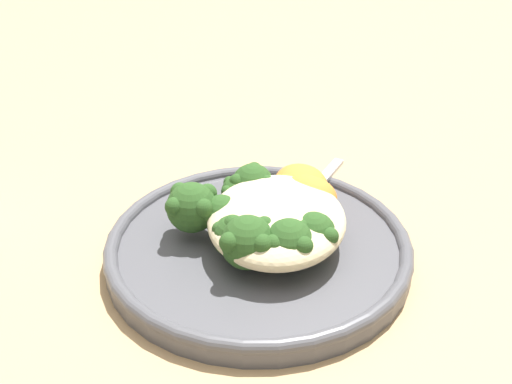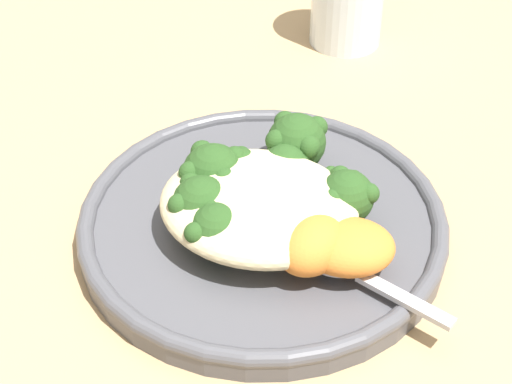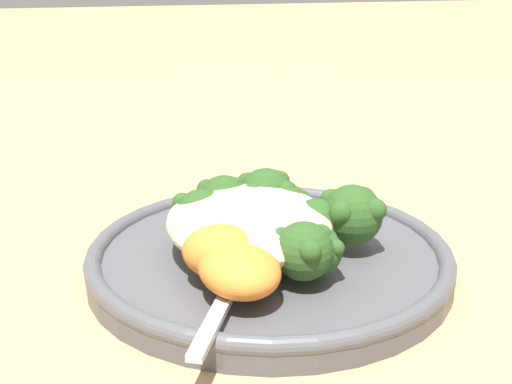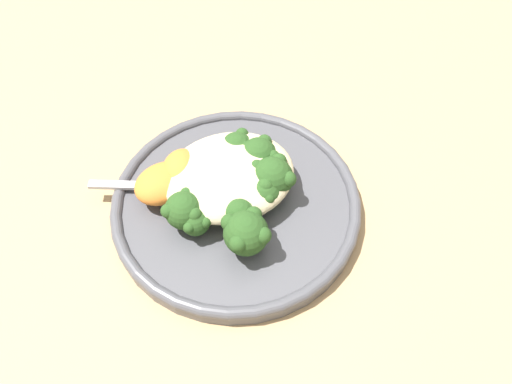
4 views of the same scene
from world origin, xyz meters
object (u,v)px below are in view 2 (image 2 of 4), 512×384
(broccoli_stalk_3, at_px, (287,186))
(broccoli_stalk_6, at_px, (213,209))
(quinoa_mound, at_px, (258,206))
(broccoli_stalk_7, at_px, (221,230))
(sweet_potato_chunk_1, at_px, (348,247))
(plate, at_px, (263,224))
(broccoli_stalk_0, at_px, (339,202))
(sweet_potato_chunk_0, at_px, (312,244))
(broccoli_stalk_5, at_px, (221,180))
(broccoli_stalk_1, at_px, (331,197))
(spoon, at_px, (340,262))
(broccoli_stalk_2, at_px, (296,151))
(broccoli_stalk_4, at_px, (245,184))

(broccoli_stalk_3, xyz_separation_m, broccoli_stalk_6, (0.04, 0.04, 0.00))
(quinoa_mound, height_order, broccoli_stalk_7, same)
(quinoa_mound, bearing_deg, sweet_potato_chunk_1, 164.68)
(broccoli_stalk_6, distance_m, broccoli_stalk_7, 0.02)
(quinoa_mound, relative_size, broccoli_stalk_7, 1.70)
(plate, relative_size, broccoli_stalk_6, 2.78)
(broccoli_stalk_0, height_order, sweet_potato_chunk_0, broccoli_stalk_0)
(broccoli_stalk_5, bearing_deg, broccoli_stalk_1, -145.95)
(plate, distance_m, broccoli_stalk_0, 0.06)
(broccoli_stalk_3, relative_size, spoon, 0.88)
(broccoli_stalk_1, xyz_separation_m, broccoli_stalk_2, (0.03, -0.03, 0.01))
(broccoli_stalk_4, relative_size, broccoli_stalk_7, 1.08)
(broccoli_stalk_1, height_order, broccoli_stalk_3, broccoli_stalk_3)
(broccoli_stalk_6, relative_size, broccoli_stalk_7, 1.17)
(broccoli_stalk_7, bearing_deg, broccoli_stalk_1, -159.56)
(broccoli_stalk_7, relative_size, sweet_potato_chunk_1, 1.30)
(plate, distance_m, broccoli_stalk_1, 0.05)
(spoon, bearing_deg, broccoli_stalk_5, 179.62)
(broccoli_stalk_1, relative_size, broccoli_stalk_4, 0.95)
(plate, bearing_deg, quinoa_mound, 94.42)
(quinoa_mound, distance_m, broccoli_stalk_4, 0.03)
(broccoli_stalk_3, bearing_deg, broccoli_stalk_1, -112.50)
(broccoli_stalk_5, distance_m, spoon, 0.10)
(broccoli_stalk_1, xyz_separation_m, broccoli_stalk_5, (0.07, 0.01, 0.01))
(broccoli_stalk_0, distance_m, broccoli_stalk_4, 0.07)
(sweet_potato_chunk_0, bearing_deg, broccoli_stalk_5, -29.13)
(broccoli_stalk_1, bearing_deg, sweet_potato_chunk_1, -131.45)
(broccoli_stalk_3, bearing_deg, quinoa_mound, 139.38)
(broccoli_stalk_7, bearing_deg, plate, -133.09)
(sweet_potato_chunk_0, distance_m, spoon, 0.02)
(broccoli_stalk_2, distance_m, broccoli_stalk_3, 0.03)
(broccoli_stalk_6, bearing_deg, broccoli_stalk_7, 121.00)
(broccoli_stalk_3, bearing_deg, sweet_potato_chunk_0, -170.20)
(broccoli_stalk_0, xyz_separation_m, sweet_potato_chunk_0, (0.01, 0.04, -0.00))
(quinoa_mound, distance_m, broccoli_stalk_6, 0.03)
(broccoli_stalk_3, relative_size, broccoli_stalk_5, 0.84)
(broccoli_stalk_2, height_order, spoon, broccoli_stalk_2)
(broccoli_stalk_7, relative_size, spoon, 0.70)
(plate, height_order, sweet_potato_chunk_1, sweet_potato_chunk_1)
(plate, height_order, broccoli_stalk_4, broccoli_stalk_4)
(broccoli_stalk_5, distance_m, broccoli_stalk_7, 0.05)
(sweet_potato_chunk_0, height_order, spoon, sweet_potato_chunk_0)
(broccoli_stalk_3, bearing_deg, broccoli_stalk_6, 117.35)
(broccoli_stalk_4, bearing_deg, broccoli_stalk_5, 60.39)
(broccoli_stalk_1, xyz_separation_m, broccoli_stalk_4, (0.06, 0.01, 0.00))
(broccoli_stalk_6, relative_size, sweet_potato_chunk_1, 1.53)
(sweet_potato_chunk_1, bearing_deg, spoon, 51.28)
(sweet_potato_chunk_0, bearing_deg, sweet_potato_chunk_1, -163.54)
(broccoli_stalk_4, bearing_deg, broccoli_stalk_7, 127.45)
(broccoli_stalk_2, relative_size, broccoli_stalk_6, 1.20)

